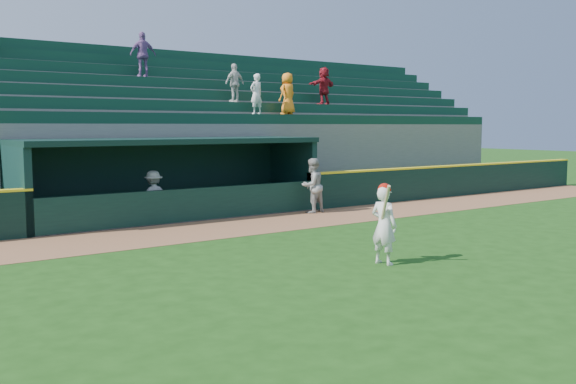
# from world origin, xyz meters

# --- Properties ---
(ground) EXTENTS (120.00, 120.00, 0.00)m
(ground) POSITION_xyz_m (0.00, 0.00, 0.00)
(ground) COLOR #1A4310
(ground) RESTS_ON ground
(warning_track) EXTENTS (40.00, 3.00, 0.01)m
(warning_track) POSITION_xyz_m (0.00, 4.90, 0.01)
(warning_track) COLOR brown
(warning_track) RESTS_ON ground
(field_wall_right) EXTENTS (15.50, 0.30, 1.20)m
(field_wall_right) POSITION_xyz_m (12.25, 6.55, 0.60)
(field_wall_right) COLOR black
(field_wall_right) RESTS_ON ground
(wall_stripe_right) EXTENTS (15.50, 0.32, 0.06)m
(wall_stripe_right) POSITION_xyz_m (12.25, 6.55, 1.23)
(wall_stripe_right) COLOR yellow
(wall_stripe_right) RESTS_ON field_wall_right
(dugout_player_front) EXTENTS (0.96, 0.79, 1.79)m
(dugout_player_front) POSITION_xyz_m (4.12, 5.92, 0.90)
(dugout_player_front) COLOR #A0A09B
(dugout_player_front) RESTS_ON ground
(dugout_player_inside) EXTENTS (1.02, 0.62, 1.53)m
(dugout_player_inside) POSITION_xyz_m (-0.92, 7.08, 0.76)
(dugout_player_inside) COLOR #A8A9A3
(dugout_player_inside) RESTS_ON ground
(dugout) EXTENTS (9.40, 2.80, 2.46)m
(dugout) POSITION_xyz_m (0.00, 8.00, 1.36)
(dugout) COLOR slate
(dugout) RESTS_ON ground
(stands) EXTENTS (34.50, 6.27, 6.67)m
(stands) POSITION_xyz_m (-0.02, 12.56, 2.39)
(stands) COLOR slate
(stands) RESTS_ON ground
(batter_at_plate) EXTENTS (0.57, 0.78, 1.70)m
(batter_at_plate) POSITION_xyz_m (0.47, -1.10, 0.85)
(batter_at_plate) COLOR silver
(batter_at_plate) RESTS_ON ground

